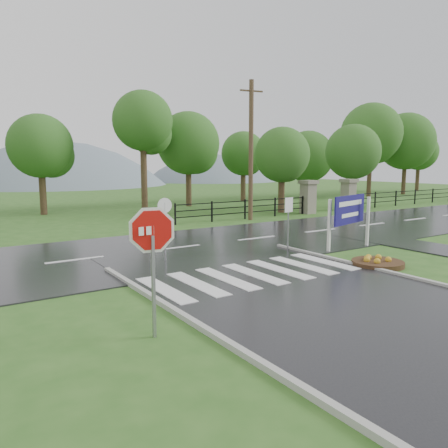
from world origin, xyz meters
TOP-DOWN VIEW (x-y plane):
  - ground at (0.00, 0.00)m, footprint 120.00×120.00m
  - main_road at (0.00, 10.00)m, footprint 90.00×8.00m
  - walkway at (8.50, 4.00)m, footprint 2.20×11.00m
  - crosswalk at (0.00, 5.00)m, footprint 6.50×2.80m
  - pillar_west at (13.00, 16.00)m, footprint 1.00×1.00m
  - pillar_east at (17.00, 16.00)m, footprint 1.00×1.00m
  - fence_west at (7.75, 16.00)m, footprint 9.58×0.08m
  - fence_east at (27.75, 16.00)m, footprint 20.58×0.08m
  - hills at (3.49, 65.00)m, footprint 102.00×48.00m
  - treeline at (1.00, 24.00)m, footprint 83.20×5.20m
  - stop_sign at (-4.51, 2.32)m, footprint 1.20×0.27m
  - estate_billboard at (5.60, 6.17)m, footprint 2.38×0.70m
  - flower_bed at (4.20, 3.72)m, footprint 1.70×1.70m
  - reg_sign_small at (3.40, 7.26)m, footprint 0.46×0.10m
  - reg_sign_round at (-1.42, 8.15)m, footprint 0.52×0.07m
  - utility_pole_east at (7.78, 15.50)m, footprint 1.44×0.35m
  - entrance_tree_left at (11.94, 17.50)m, footprint 3.75×3.75m
  - entrance_tree_right at (19.12, 17.50)m, footprint 4.20×4.20m

SIDE VIEW (x-z plane):
  - hills at x=3.49m, z-range -39.54..8.46m
  - ground at x=0.00m, z-range 0.00..0.00m
  - main_road at x=0.00m, z-range -0.02..0.02m
  - walkway at x=8.50m, z-range -0.02..0.02m
  - treeline at x=1.00m, z-range -5.00..5.00m
  - crosswalk at x=0.00m, z-range 0.05..0.07m
  - flower_bed at x=4.20m, z-range -0.04..0.30m
  - fence_west at x=7.75m, z-range 0.12..1.32m
  - fence_east at x=27.75m, z-range 0.14..1.34m
  - pillar_west at x=13.00m, z-range 0.06..2.30m
  - pillar_east at x=17.00m, z-range 0.06..2.30m
  - reg_sign_round at x=-1.42m, z-range 0.30..2.52m
  - estate_billboard at x=5.60m, z-range 0.40..2.55m
  - reg_sign_small at x=3.40m, z-range 0.44..2.52m
  - stop_sign at x=-4.51m, z-range 0.53..3.27m
  - entrance_tree_left at x=11.94m, z-range 1.00..6.81m
  - utility_pole_east at x=7.78m, z-range 0.07..8.21m
  - entrance_tree_right at x=19.12m, z-range 1.04..7.37m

